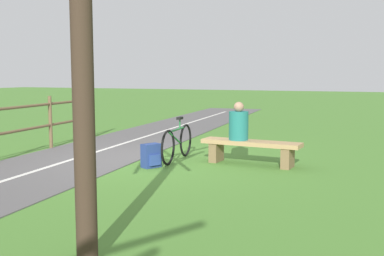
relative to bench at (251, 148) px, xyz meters
name	(u,v)px	position (x,y,z in m)	size (l,w,h in m)	color
ground_plane	(143,160)	(2.13, 0.34, -0.32)	(80.00, 80.00, 0.00)	#477A2D
bench	(251,148)	(0.00, 0.00, 0.00)	(1.93, 0.56, 0.46)	#A88456
person_seated	(239,124)	(0.25, -0.02, 0.44)	(0.39, 0.39, 0.73)	#1E6B66
bicycle	(177,143)	(1.46, 0.15, 0.04)	(0.20, 1.71, 0.86)	black
backpack	(151,156)	(1.61, 0.98, -0.11)	(0.35, 0.39, 0.44)	navy
tree_mid_field	(81,71)	(0.09, 5.10, 1.41)	(1.50, 1.59, 3.74)	#38281E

